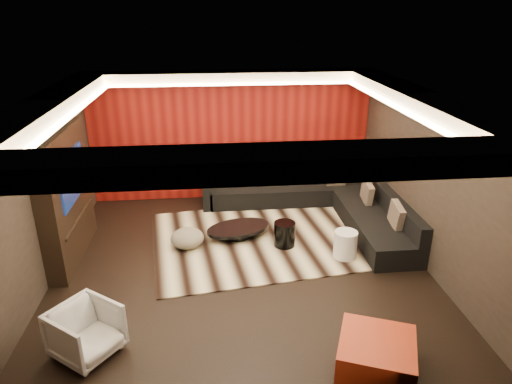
{
  "coord_description": "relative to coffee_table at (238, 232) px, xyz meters",
  "views": [
    {
      "loc": [
        -0.43,
        -6.58,
        4.01
      ],
      "look_at": [
        0.3,
        0.6,
        1.05
      ],
      "focal_mm": 32.0,
      "sensor_mm": 36.0,
      "label": 1
    }
  ],
  "objects": [
    {
      "name": "rug",
      "position": [
        0.46,
        -0.09,
        -0.11
      ],
      "size": [
        4.36,
        3.5,
        0.02
      ],
      "primitive_type": "cube",
      "rotation": [
        0.0,
        0.0,
        0.13
      ],
      "color": "beige",
      "rests_on": "floor"
    },
    {
      "name": "drum_stool",
      "position": [
        0.8,
        -0.41,
        0.12
      ],
      "size": [
        0.47,
        0.47,
        0.45
      ],
      "primitive_type": "cylinder",
      "rotation": [
        0.0,
        0.0,
        -0.3
      ],
      "color": "black",
      "rests_on": "rug"
    },
    {
      "name": "floor",
      "position": [
        -0.01,
        -0.96,
        -0.13
      ],
      "size": [
        6.0,
        6.0,
        0.02
      ],
      "primitive_type": "cube",
      "color": "black",
      "rests_on": "ground"
    },
    {
      "name": "cove_front",
      "position": [
        -0.01,
        -3.32,
        2.48
      ],
      "size": [
        4.8,
        0.08,
        0.04
      ],
      "primitive_type": "cube",
      "color": "#FFD899",
      "rests_on": "ground"
    },
    {
      "name": "white_side_table",
      "position": [
        1.76,
        -0.91,
        0.12
      ],
      "size": [
        0.43,
        0.43,
        0.49
      ],
      "primitive_type": "cylinder",
      "rotation": [
        0.0,
        0.0,
        0.1
      ],
      "color": "white",
      "rests_on": "floor"
    },
    {
      "name": "striped_pouf",
      "position": [
        -0.93,
        -0.28,
        0.06
      ],
      "size": [
        0.65,
        0.65,
        0.33
      ],
      "primitive_type": "ellipsoid",
      "rotation": [
        0.0,
        0.0,
        -0.1
      ],
      "color": "beige",
      "rests_on": "rug"
    },
    {
      "name": "sectional_sofa",
      "position": [
        1.73,
        0.91,
        0.14
      ],
      "size": [
        3.65,
        3.5,
        0.75
      ],
      "color": "black",
      "rests_on": "floor"
    },
    {
      "name": "wall_right",
      "position": [
        3.0,
        -0.96,
        1.28
      ],
      "size": [
        0.02,
        6.0,
        2.8
      ],
      "primitive_type": "cube",
      "color": "black",
      "rests_on": "ground"
    },
    {
      "name": "tv_screen",
      "position": [
        -2.7,
        -0.36,
        1.33
      ],
      "size": [
        0.04,
        1.3,
        0.8
      ],
      "primitive_type": "cube",
      "color": "black",
      "rests_on": "ground"
    },
    {
      "name": "cove_left",
      "position": [
        -2.37,
        -0.96,
        2.48
      ],
      "size": [
        0.08,
        4.8,
        0.04
      ],
      "primitive_type": "cube",
      "color": "#FFD899",
      "rests_on": "ground"
    },
    {
      "name": "tv_shelf",
      "position": [
        -2.7,
        -0.36,
        0.58
      ],
      "size": [
        0.04,
        1.6,
        0.04
      ],
      "primitive_type": "cube",
      "color": "black",
      "rests_on": "ground"
    },
    {
      "name": "soffit_right",
      "position": [
        2.69,
        -0.96,
        2.57
      ],
      "size": [
        0.6,
        4.8,
        0.22
      ],
      "primitive_type": "cube",
      "color": "silver",
      "rests_on": "ground"
    },
    {
      "name": "orange_ottoman",
      "position": [
        1.4,
        -3.46,
        0.07
      ],
      "size": [
        1.13,
        1.13,
        0.39
      ],
      "primitive_type": "cube",
      "rotation": [
        0.0,
        0.0,
        -0.39
      ],
      "color": "#A23214",
      "rests_on": "floor"
    },
    {
      "name": "ceiling",
      "position": [
        -0.01,
        -0.96,
        2.69
      ],
      "size": [
        6.0,
        6.0,
        0.02
      ],
      "primitive_type": "cube",
      "color": "silver",
      "rests_on": "ground"
    },
    {
      "name": "wall_left",
      "position": [
        -3.02,
        -0.96,
        1.28
      ],
      "size": [
        0.02,
        6.0,
        2.8
      ],
      "primitive_type": "cube",
      "color": "black",
      "rests_on": "ground"
    },
    {
      "name": "armchair",
      "position": [
        -2.05,
        -2.87,
        0.21
      ],
      "size": [
        1.0,
        1.0,
        0.66
      ],
      "primitive_type": "imported",
      "rotation": [
        0.0,
        0.0,
        0.91
      ],
      "color": "silver",
      "rests_on": "floor"
    },
    {
      "name": "cove_right",
      "position": [
        2.35,
        -0.96,
        2.48
      ],
      "size": [
        0.08,
        4.8,
        0.04
      ],
      "primitive_type": "cube",
      "color": "#FFD899",
      "rests_on": "ground"
    },
    {
      "name": "soffit_left",
      "position": [
        -2.71,
        -0.96,
        2.57
      ],
      "size": [
        0.6,
        4.8,
        0.22
      ],
      "primitive_type": "cube",
      "color": "silver",
      "rests_on": "ground"
    },
    {
      "name": "soffit_back",
      "position": [
        -0.01,
        1.74,
        2.57
      ],
      "size": [
        6.0,
        0.6,
        0.22
      ],
      "primitive_type": "cube",
      "color": "silver",
      "rests_on": "ground"
    },
    {
      "name": "throw_pillows",
      "position": [
        1.71,
        0.94,
        0.5
      ],
      "size": [
        3.23,
        2.75,
        0.5
      ],
      "color": "beige",
      "rests_on": "sectional_sofa"
    },
    {
      "name": "coffee_table",
      "position": [
        0.0,
        0.0,
        0.0
      ],
      "size": [
        1.51,
        1.51,
        0.2
      ],
      "primitive_type": "cylinder",
      "rotation": [
        0.0,
        0.0,
        0.32
      ],
      "color": "black",
      "rests_on": "rug"
    },
    {
      "name": "soffit_front",
      "position": [
        -0.01,
        -3.66,
        2.57
      ],
      "size": [
        6.0,
        0.6,
        0.22
      ],
      "primitive_type": "cube",
      "color": "silver",
      "rests_on": "ground"
    },
    {
      "name": "wall_back",
      "position": [
        -0.01,
        2.05,
        1.28
      ],
      "size": [
        6.0,
        0.02,
        2.8
      ],
      "primitive_type": "cube",
      "color": "black",
      "rests_on": "ground"
    },
    {
      "name": "tv_surround",
      "position": [
        -2.86,
        -0.36,
        0.98
      ],
      "size": [
        0.3,
        2.0,
        2.2
      ],
      "primitive_type": "cube",
      "color": "black",
      "rests_on": "ground"
    },
    {
      "name": "cove_back",
      "position": [
        -0.01,
        1.4,
        2.48
      ],
      "size": [
        4.8,
        0.08,
        0.04
      ],
      "primitive_type": "cube",
      "color": "#FFD899",
      "rests_on": "ground"
    },
    {
      "name": "red_feature_wall",
      "position": [
        -0.01,
        2.01,
        1.28
      ],
      "size": [
        5.98,
        0.05,
        2.78
      ],
      "primitive_type": "cube",
      "color": "#6B0C0A",
      "rests_on": "ground"
    }
  ]
}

